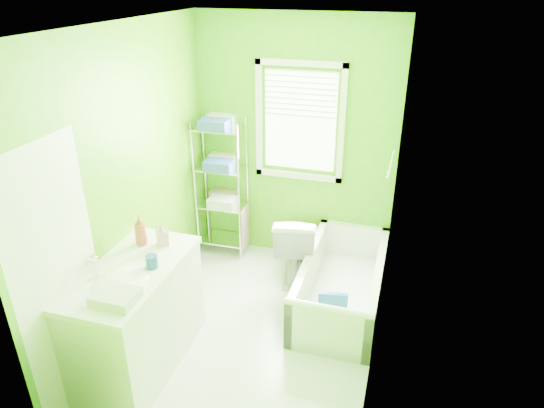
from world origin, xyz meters
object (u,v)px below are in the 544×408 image
(bathtub, at_px, (341,291))
(toilet, at_px, (295,244))
(wire_shelf_unit, at_px, (223,173))
(vanity, at_px, (137,315))

(bathtub, distance_m, toilet, 0.70)
(toilet, xyz_separation_m, wire_shelf_unit, (-0.89, 0.28, 0.58))
(bathtub, xyz_separation_m, wire_shelf_unit, (-1.44, 0.66, 0.80))
(toilet, height_order, wire_shelf_unit, wire_shelf_unit)
(bathtub, bearing_deg, toilet, 145.40)
(bathtub, height_order, toilet, toilet)
(bathtub, relative_size, toilet, 2.09)
(vanity, bearing_deg, bathtub, 40.48)
(vanity, height_order, wire_shelf_unit, wire_shelf_unit)
(vanity, xyz_separation_m, wire_shelf_unit, (-0.00, 1.88, 0.48))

